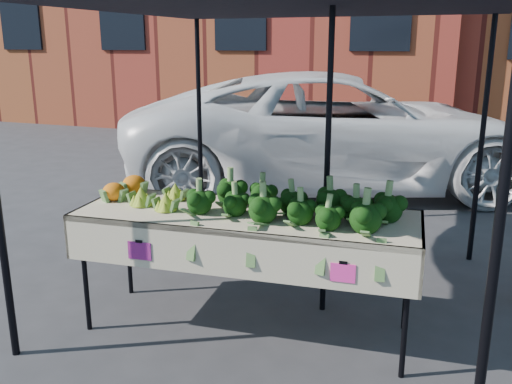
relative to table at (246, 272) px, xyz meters
name	(u,v)px	position (x,y,z in m)	size (l,w,h in m)	color
ground	(277,324)	(0.19, 0.14, -0.45)	(90.00, 90.00, 0.00)	#2C2C2F
table	(246,272)	(0.00, 0.00, 0.00)	(2.46, 0.99, 0.90)	beige
canopy	(286,135)	(0.10, 0.58, 0.92)	(3.16, 3.16, 2.74)	black
broccoli_heap	(292,200)	(0.32, 0.03, 0.57)	(1.46, 0.56, 0.24)	black
romanesco_cluster	(161,192)	(-0.67, -0.01, 0.54)	(0.42, 0.46, 0.19)	#A5B739
cauliflower_pair	(124,186)	(-1.04, 0.07, 0.53)	(0.22, 0.42, 0.17)	orange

